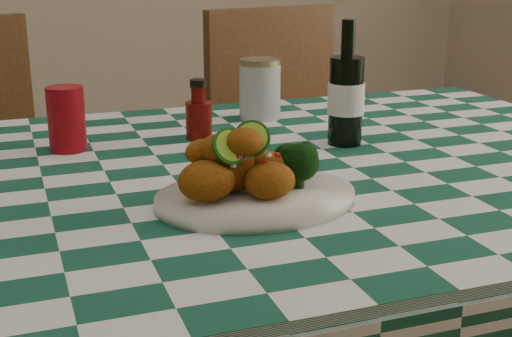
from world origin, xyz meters
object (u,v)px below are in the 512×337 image
object	(u,v)px
red_tumbler	(66,119)
ketchup_bottle	(199,109)
mason_jar	(260,89)
wooden_chair_right	(305,177)
fried_chicken_pile	(242,162)
plate	(256,198)
beer_bottle	(347,83)

from	to	relation	value
red_tumbler	ketchup_bottle	xyz separation A→B (m)	(0.25, 0.00, -0.00)
mason_jar	wooden_chair_right	xyz separation A→B (m)	(0.30, 0.41, -0.36)
red_tumbler	ketchup_bottle	size ratio (longest dim) A/B	1.02
ketchup_bottle	fried_chicken_pile	bearing A→B (deg)	-96.28
plate	wooden_chair_right	xyz separation A→B (m)	(0.50, 0.94, -0.31)
ketchup_bottle	mason_jar	xyz separation A→B (m)	(0.18, 0.13, 0.01)
red_tumbler	wooden_chair_right	bearing A→B (deg)	36.76
ketchup_bottle	plate	bearing A→B (deg)	-93.25
wooden_chair_right	fried_chicken_pile	bearing A→B (deg)	-129.34
fried_chicken_pile	mason_jar	xyz separation A→B (m)	(0.22, 0.53, -0.00)
mason_jar	beer_bottle	world-z (taller)	beer_bottle
red_tumbler	ketchup_bottle	world-z (taller)	red_tumbler
fried_chicken_pile	wooden_chair_right	world-z (taller)	wooden_chair_right
plate	fried_chicken_pile	bearing A→B (deg)	-180.00
plate	mason_jar	size ratio (longest dim) A/B	2.30
beer_bottle	fried_chicken_pile	bearing A→B (deg)	-138.51
plate	ketchup_bottle	size ratio (longest dim) A/B	2.55
ketchup_bottle	beer_bottle	world-z (taller)	beer_bottle
fried_chicken_pile	red_tumbler	size ratio (longest dim) A/B	1.29
red_tumbler	wooden_chair_right	world-z (taller)	wooden_chair_right
mason_jar	fried_chicken_pile	bearing A→B (deg)	-112.63
wooden_chair_right	beer_bottle	bearing A→B (deg)	-118.43
ketchup_bottle	wooden_chair_right	distance (m)	0.80
red_tumbler	mason_jar	size ratio (longest dim) A/B	0.92
fried_chicken_pile	wooden_chair_right	size ratio (longest dim) A/B	0.16
fried_chicken_pile	ketchup_bottle	bearing A→B (deg)	83.72
plate	beer_bottle	distance (m)	0.40
ketchup_bottle	red_tumbler	bearing A→B (deg)	-179.77
fried_chicken_pile	beer_bottle	world-z (taller)	beer_bottle
ketchup_bottle	beer_bottle	xyz separation A→B (m)	(0.26, -0.13, 0.06)
plate	fried_chicken_pile	size ratio (longest dim) A/B	1.95
plate	wooden_chair_right	bearing A→B (deg)	62.21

